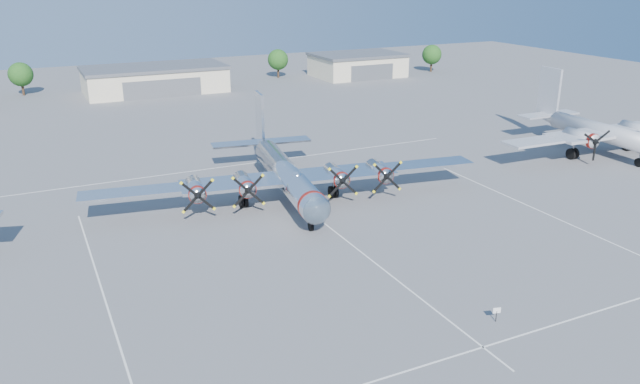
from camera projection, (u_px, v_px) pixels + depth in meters
name	position (u px, v px, depth m)	size (l,w,h in m)	color
ground	(334.00, 231.00, 60.56)	(260.00, 260.00, 0.00)	#5B5B5E
parking_lines	(343.00, 238.00, 59.07)	(60.00, 50.08, 0.01)	silver
hangar_center	(155.00, 79.00, 129.19)	(28.60, 14.60, 5.40)	beige
hangar_east	(357.00, 65.00, 148.86)	(20.60, 14.60, 5.40)	beige
tree_west	(21.00, 74.00, 125.25)	(4.80, 4.80, 6.64)	#382619
tree_east	(278.00, 60.00, 146.10)	(4.80, 4.80, 6.64)	#382619
tree_far_east	(432.00, 55.00, 154.89)	(4.80, 4.80, 6.64)	#382619
main_bomber_b29	(285.00, 197.00, 69.77)	(42.96, 29.38, 9.50)	white
twin_engine_east	(592.00, 152.00, 86.94)	(32.95, 23.69, 10.44)	#B6B6BB
info_placard	(497.00, 312.00, 44.69)	(0.58, 0.20, 1.13)	black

